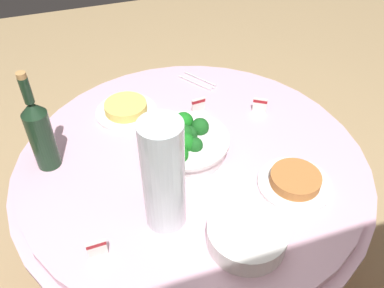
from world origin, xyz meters
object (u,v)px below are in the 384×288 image
object	(u,v)px
food_plate_peanuts	(295,181)
food_plate_noodles	(126,109)
decorative_fruit_vase	(164,181)
label_placard_front	(260,104)
plate_stack	(247,235)
serving_tongs	(199,81)
wine_bottle	(40,133)
label_placard_mid	(97,248)
label_placard_rear	(198,104)
broccoli_bowl	(185,142)

from	to	relation	value
food_plate_peanuts	food_plate_noodles	distance (m)	0.65
decorative_fruit_vase	label_placard_front	size ratio (longest dim) A/B	6.18
plate_stack	serving_tongs	world-z (taller)	plate_stack
decorative_fruit_vase	label_placard_front	distance (m)	0.59
serving_tongs	label_placard_front	distance (m)	0.29
label_placard_front	serving_tongs	bearing A→B (deg)	-59.76
wine_bottle	label_placard_mid	world-z (taller)	wine_bottle
decorative_fruit_vase	food_plate_noodles	xyz separation A→B (m)	(0.01, -0.50, -0.13)
wine_bottle	serving_tongs	world-z (taller)	wine_bottle
plate_stack	label_placard_front	bearing A→B (deg)	-119.07
serving_tongs	label_placard_mid	size ratio (longest dim) A/B	2.87
food_plate_peanuts	label_placard_front	distance (m)	0.37
food_plate_peanuts	food_plate_noodles	world-z (taller)	same
wine_bottle	label_placard_front	distance (m)	0.75
label_placard_mid	food_plate_noodles	bearing A→B (deg)	-108.82
label_placard_rear	plate_stack	bearing A→B (deg)	83.23
plate_stack	label_placard_mid	distance (m)	0.38
broccoli_bowl	label_placard_front	xyz separation A→B (m)	(-0.33, -0.12, -0.02)
label_placard_front	plate_stack	bearing A→B (deg)	60.93
plate_stack	label_placard_front	distance (m)	0.57
plate_stack	label_placard_front	world-z (taller)	plate_stack
food_plate_peanuts	broccoli_bowl	bearing A→B (deg)	-42.37
serving_tongs	label_placard_front	xyz separation A→B (m)	(-0.15, 0.25, 0.03)
label_placard_mid	broccoli_bowl	bearing A→B (deg)	-138.20
plate_stack	label_placard_front	size ratio (longest dim) A/B	3.82
broccoli_bowl	food_plate_noodles	size ratio (longest dim) A/B	1.27
broccoli_bowl	label_placard_rear	distance (m)	0.23
plate_stack	food_plate_noodles	world-z (taller)	plate_stack
plate_stack	wine_bottle	size ratio (longest dim) A/B	0.62
broccoli_bowl	wine_bottle	distance (m)	0.44
food_plate_noodles	label_placard_rear	distance (m)	0.26
broccoli_bowl	plate_stack	distance (m)	0.38
food_plate_peanuts	plate_stack	bearing A→B (deg)	31.87
broccoli_bowl	food_plate_noodles	distance (m)	0.30
plate_stack	label_placard_rear	world-z (taller)	plate_stack
plate_stack	food_plate_peanuts	xyz separation A→B (m)	(-0.22, -0.14, -0.01)
decorative_fruit_vase	label_placard_mid	xyz separation A→B (m)	(0.20, 0.06, -0.12)
broccoli_bowl	label_placard_rear	size ratio (longest dim) A/B	5.09
wine_bottle	serving_tongs	distance (m)	0.68
label_placard_mid	label_placard_rear	distance (m)	0.66
food_plate_peanuts	label_placard_mid	world-z (taller)	label_placard_mid
food_plate_peanuts	label_placard_rear	world-z (taller)	label_placard_rear
food_plate_noodles	decorative_fruit_vase	bearing A→B (deg)	90.68
broccoli_bowl	decorative_fruit_vase	xyz separation A→B (m)	(0.13, 0.24, 0.11)
wine_bottle	decorative_fruit_vase	distance (m)	0.44
label_placard_rear	food_plate_noodles	bearing A→B (deg)	-16.04
plate_stack	decorative_fruit_vase	size ratio (longest dim) A/B	0.62
food_plate_peanuts	food_plate_noodles	size ratio (longest dim) A/B	1.00
label_placard_rear	serving_tongs	bearing A→B (deg)	-109.72
label_placard_front	label_placard_rear	world-z (taller)	same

